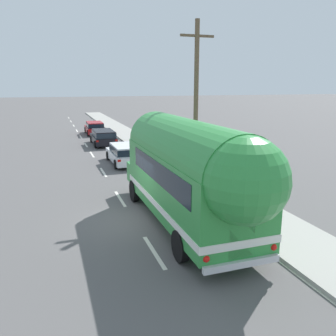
{
  "coord_description": "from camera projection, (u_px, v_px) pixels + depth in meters",
  "views": [
    {
      "loc": [
        -2.89,
        -12.93,
        5.33
      ],
      "look_at": [
        1.75,
        0.76,
        1.84
      ],
      "focal_mm": 37.04,
      "sensor_mm": 36.0,
      "label": 1
    }
  ],
  "objects": [
    {
      "name": "painted_bus",
      "position": [
        191.0,
        171.0,
        12.48
      ],
      "size": [
        2.64,
        10.55,
        4.12
      ],
      "color": "#2D8C3D",
      "rests_on": "ground"
    },
    {
      "name": "lane_markings",
      "position": [
        126.0,
        155.0,
        27.02
      ],
      "size": [
        3.65,
        80.0,
        0.01
      ],
      "color": "silver",
      "rests_on": "ground"
    },
    {
      "name": "car_lead",
      "position": [
        125.0,
        153.0,
        23.66
      ],
      "size": [
        2.02,
        4.44,
        1.37
      ],
      "color": "white",
      "rests_on": "ground"
    },
    {
      "name": "car_third",
      "position": [
        95.0,
        127.0,
        37.92
      ],
      "size": [
        1.94,
        4.4,
        1.37
      ],
      "color": "#A5191E",
      "rests_on": "ground"
    },
    {
      "name": "utility_pole",
      "position": [
        196.0,
        102.0,
        18.04
      ],
      "size": [
        1.8,
        0.24,
        8.5
      ],
      "color": "brown",
      "rests_on": "ground"
    },
    {
      "name": "sidewalk_slab",
      "position": [
        168.0,
        160.0,
        24.77
      ],
      "size": [
        2.72,
        90.0,
        0.15
      ],
      "primitive_type": "cube",
      "color": "#9E9B93",
      "rests_on": "ground"
    },
    {
      "name": "car_second",
      "position": [
        103.0,
        136.0,
        31.15
      ],
      "size": [
        1.98,
        4.61,
        1.37
      ],
      "color": "black",
      "rests_on": "ground"
    },
    {
      "name": "ground_plane",
      "position": [
        133.0,
        219.0,
        14.06
      ],
      "size": [
        300.0,
        300.0,
        0.0
      ],
      "primitive_type": "plane",
      "color": "#565454"
    }
  ]
}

